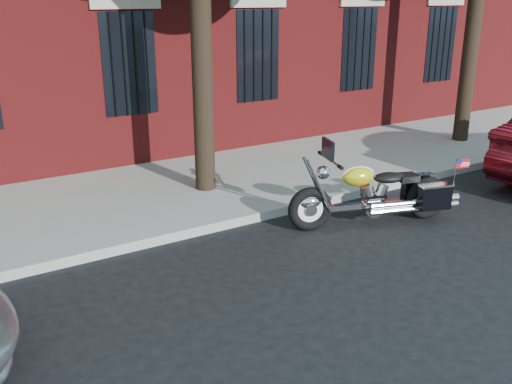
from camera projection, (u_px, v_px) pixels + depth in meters
ground at (271, 261)px, 7.89m from camera, size 120.00×120.00×0.00m
curb at (222, 224)px, 8.97m from camera, size 40.00×0.16×0.15m
sidewalk at (173, 191)px, 10.47m from camera, size 40.00×3.60×0.15m
motorcycle at (379, 195)px, 9.01m from camera, size 2.65×1.38×1.44m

